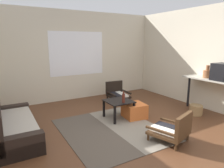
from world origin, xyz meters
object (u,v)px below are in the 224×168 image
at_px(wicker_basket, 196,110).
at_px(ottoman_orange, 134,111).
at_px(armchair_by_window, 117,93).
at_px(armchair_striped_foreground, 173,129).
at_px(glass_bottle, 124,98).
at_px(clay_vase, 207,73).
at_px(couch, 12,126).
at_px(console_shelf, 216,83).
at_px(coffee_table, 119,104).
at_px(crt_television, 222,72).

bearing_deg(wicker_basket, ottoman_orange, 157.03).
bearing_deg(armchair_by_window, wicker_basket, -60.35).
bearing_deg(armchair_by_window, armchair_striped_foreground, -99.61).
relative_size(ottoman_orange, glass_bottle, 1.85).
relative_size(clay_vase, wicker_basket, 1.01).
distance_m(couch, wicker_basket, 4.17).
distance_m(armchair_by_window, armchair_striped_foreground, 2.69).
bearing_deg(clay_vase, armchair_by_window, 127.88).
bearing_deg(glass_bottle, console_shelf, -20.18).
distance_m(armchair_striped_foreground, clay_vase, 2.21).
height_order(coffee_table, wicker_basket, coffee_table).
distance_m(console_shelf, glass_bottle, 2.31).
bearing_deg(armchair_striped_foreground, ottoman_orange, 85.16).
distance_m(armchair_striped_foreground, crt_television, 2.14).
xyz_separation_m(coffee_table, ottoman_orange, (0.35, -0.14, -0.18)).
bearing_deg(console_shelf, coffee_table, 156.05).
distance_m(couch, glass_bottle, 2.32).
bearing_deg(armchair_by_window, crt_television, -57.12).
bearing_deg(armchair_by_window, glass_bottle, -116.14).
xyz_separation_m(console_shelf, clay_vase, (0.00, 0.26, 0.20)).
relative_size(couch, armchair_by_window, 2.87).
height_order(crt_television, glass_bottle, crt_television).
height_order(glass_bottle, wicker_basket, glass_bottle).
relative_size(couch, glass_bottle, 7.22).
distance_m(armchair_by_window, glass_bottle, 1.56).
distance_m(armchair_striped_foreground, glass_bottle, 1.33).
bearing_deg(crt_television, wicker_basket, 137.51).
xyz_separation_m(crt_television, glass_bottle, (-2.15, 0.91, -0.55)).
xyz_separation_m(console_shelf, wicker_basket, (-0.37, 0.22, -0.68)).
bearing_deg(wicker_basket, clay_vase, 6.83).
bearing_deg(coffee_table, clay_vase, -17.97).
height_order(armchair_striped_foreground, crt_television, crt_television).
height_order(couch, clay_vase, clay_vase).
height_order(crt_television, wicker_basket, crt_television).
bearing_deg(glass_bottle, clay_vase, -13.85).
bearing_deg(crt_television, coffee_table, 153.39).
xyz_separation_m(armchair_striped_foreground, wicker_basket, (1.56, 0.70, -0.12)).
height_order(couch, ottoman_orange, couch).
bearing_deg(clay_vase, couch, 168.33).
bearing_deg(couch, wicker_basket, -13.31).
relative_size(armchair_striped_foreground, wicker_basket, 2.47).
relative_size(couch, wicker_basket, 6.07).
relative_size(armchair_striped_foreground, glass_bottle, 2.93).
bearing_deg(wicker_basket, couch, 166.69).
bearing_deg(couch, armchair_by_window, 18.64).
relative_size(armchair_by_window, glass_bottle, 2.51).
distance_m(ottoman_orange, crt_television, 2.25).
distance_m(coffee_table, clay_vase, 2.38).
xyz_separation_m(ottoman_orange, clay_vase, (1.82, -0.57, 0.83)).
xyz_separation_m(couch, wicker_basket, (4.05, -0.96, -0.11)).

